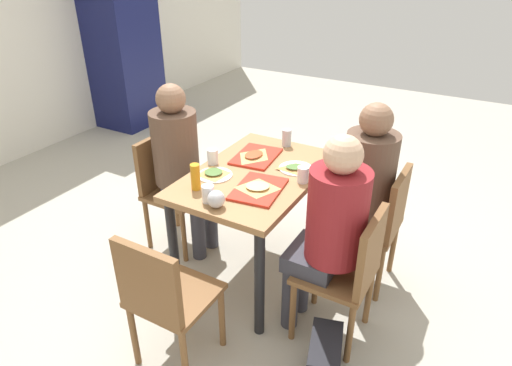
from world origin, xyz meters
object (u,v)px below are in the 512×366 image
Objects in this scene: person_in_red at (330,224)px; drink_fridge at (124,47)px; chair_near_left at (350,269)px; pizza_slice_a at (258,187)px; chair_far_side at (168,183)px; foil_bundle at (216,199)px; person_in_brown_jacket at (362,181)px; pizza_slice_c at (214,173)px; chair_near_right at (379,220)px; plastic_cup_a at (213,157)px; plastic_cup_b at (303,175)px; main_table at (256,188)px; pizza_slice_d at (296,168)px; soda_can at (287,138)px; person_far_side at (180,157)px; chair_left_end at (164,295)px; tray_red_far at (256,156)px; condiment_bottle at (195,177)px; tray_red_near at (259,189)px; handbag at (324,361)px; paper_plate_near_edge at (296,168)px; plastic_cup_c at (208,194)px; pizza_slice_b at (254,155)px; paper_plate_center at (215,175)px.

person_in_red is 4.04m from drink_fridge.
chair_near_left is 0.70m from pizza_slice_a.
foil_bundle is at bearing -121.77° from chair_far_side.
person_in_brown_jacket reaches higher than pizza_slice_c.
plastic_cup_a reaches higher than chair_near_right.
pizza_slice_c is (-0.45, 0.96, 0.30)m from chair_near_right.
plastic_cup_a is 0.62m from plastic_cup_b.
foil_bundle is (-0.48, -0.02, 0.16)m from main_table.
pizza_slice_c and pizza_slice_d have the same top height.
chair_near_left is 6.94× the size of soda_can.
plastic_cup_a is at bearing 68.14° from pizza_slice_a.
person_far_side is at bearing 101.63° from chair_near_right.
chair_left_end is at bearing 170.36° from pizza_slice_a.
tray_red_far is (0.48, 0.72, 0.04)m from person_in_red.
chair_left_end reaches higher than pizza_slice_a.
condiment_bottle is at bearing 62.97° from foil_bundle.
handbag is (-0.43, -0.64, -0.64)m from tray_red_near.
handbag is (-0.43, -0.64, -0.66)m from pizza_slice_a.
soda_can is at bearing -16.80° from pizza_slice_c.
pizza_slice_c is at bearing 128.94° from paper_plate_near_edge.
chair_left_end is at bearing -133.92° from drink_fridge.
handbag is at bearing -67.72° from chair_left_end.
chair_near_left is 0.89m from plastic_cup_c.
chair_near_left is at bearing 180.00° from chair_near_right.
chair_near_left is at bearing -101.63° from person_far_side.
chair_near_right is 3.30× the size of pizza_slice_a.
person_far_side reaches higher than tray_red_near.
paper_plate_near_edge is at bearing 32.17° from pizza_slice_d.
soda_can is (0.31, 0.22, 0.06)m from paper_plate_near_edge.
tray_red_near is 0.69m from soda_can.
pizza_slice_d is at bearing -70.67° from plastic_cup_a.
pizza_slice_b is 0.45m from plastic_cup_b.
paper_plate_center is at bearing 129.85° from main_table.
chair_far_side is 3.85× the size of paper_plate_near_edge.
pizza_slice_b is (0.45, 0.72, 0.06)m from person_in_red.
tray_red_near is 2.95× the size of soda_can.
person_in_red reaches higher than chair_left_end.
person_in_brown_jacket reaches higher than pizza_slice_b.
person_in_brown_jacket and person_far_side have the same top height.
plastic_cup_b is at bearing 130.12° from person_in_brown_jacket.
chair_far_side is 0.94m from soda_can.
pizza_slice_b is (0.17, 0.11, 0.14)m from main_table.
pizza_slice_d is (0.43, 0.40, 0.05)m from person_in_red.
main_table is 0.25m from pizza_slice_b.
soda_can is (0.32, 0.23, 0.04)m from pizza_slice_d.
pizza_slice_a is at bearing -105.44° from person_far_side.
foil_bundle reaches higher than pizza_slice_c.
drink_fridge is (1.77, 3.16, 0.13)m from plastic_cup_b.
condiment_bottle is at bearing 142.89° from paper_plate_near_edge.
person_in_brown_jacket is 0.73m from tray_red_far.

